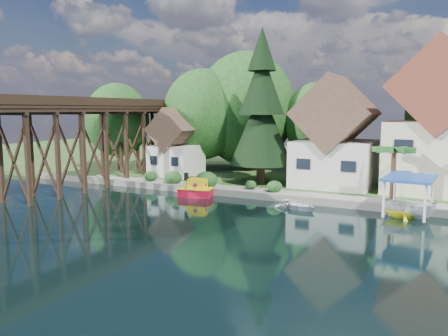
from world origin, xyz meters
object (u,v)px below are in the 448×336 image
(trestle_bridge, at_px, (85,137))
(house_left, at_px, (336,139))
(boat_yellow, at_px, (403,209))
(conifer, at_px, (261,109))
(boat_canopy, at_px, (409,200))
(shed, at_px, (176,147))
(palm_tree, at_px, (394,151))
(boat_white_a, at_px, (297,203))
(tugboat, at_px, (196,190))
(house_center, at_px, (436,128))

(trestle_bridge, relative_size, house_left, 4.01)
(trestle_bridge, xyz_separation_m, boat_yellow, (30.22, 1.21, -4.68))
(house_left, bearing_deg, conifer, -163.07)
(trestle_bridge, distance_m, boat_canopy, 30.88)
(shed, height_order, boat_yellow, shed)
(palm_tree, height_order, boat_white_a, palm_tree)
(tugboat, distance_m, boat_yellow, 17.97)
(trestle_bridge, distance_m, house_left, 25.42)
(trestle_bridge, height_order, shed, trestle_bridge)
(conifer, distance_m, boat_yellow, 17.84)
(conifer, bearing_deg, shed, 176.41)
(boat_white_a, bearing_deg, shed, 92.37)
(boat_white_a, bearing_deg, trestle_bridge, 120.84)
(house_center, xyz_separation_m, boat_white_a, (-9.83, -10.38, -6.02))
(shed, bearing_deg, house_center, 4.24)
(trestle_bridge, relative_size, boat_yellow, 17.32)
(palm_tree, xyz_separation_m, tugboat, (-16.85, -3.43, -4.01))
(house_left, bearing_deg, palm_tree, -44.73)
(house_left, bearing_deg, house_center, 3.18)
(house_left, bearing_deg, boat_white_a, -94.83)
(boat_white_a, bearing_deg, house_left, 23.55)
(house_center, bearing_deg, boat_white_a, -133.46)
(trestle_bridge, height_order, house_center, house_center)
(trestle_bridge, xyz_separation_m, conifer, (15.84, 8.65, 2.80))
(tugboat, height_order, boat_white_a, tugboat)
(shed, bearing_deg, boat_yellow, -17.84)
(trestle_bridge, xyz_separation_m, boat_white_a, (22.17, 0.95, -4.95))
(house_center, bearing_deg, palm_tree, -113.83)
(shed, xyz_separation_m, boat_white_a, (17.17, -8.38, -3.43))
(boat_white_a, bearing_deg, house_center, -15.08)
(conifer, bearing_deg, boat_canopy, -25.86)
(shed, xyz_separation_m, palm_tree, (24.11, -4.55, 0.86))
(conifer, relative_size, boat_canopy, 3.08)
(trestle_bridge, height_order, palm_tree, trestle_bridge)
(tugboat, bearing_deg, shed, 132.27)
(boat_white_a, xyz_separation_m, boat_canopy, (8.41, 0.55, 0.96))
(house_center, distance_m, tugboat, 22.86)
(palm_tree, distance_m, tugboat, 17.66)
(tugboat, relative_size, boat_canopy, 0.66)
(house_left, distance_m, boat_yellow, 12.83)
(trestle_bridge, distance_m, conifer, 18.26)
(palm_tree, xyz_separation_m, boat_canopy, (1.47, -3.28, -3.33))
(palm_tree, height_order, boat_canopy, palm_tree)
(house_center, relative_size, boat_yellow, 5.44)
(palm_tree, relative_size, boat_white_a, 1.26)
(boat_yellow, bearing_deg, tugboat, 80.19)
(house_center, bearing_deg, tugboat, -153.18)
(shed, distance_m, boat_white_a, 19.41)
(tugboat, xyz_separation_m, boat_white_a, (9.91, -0.40, -0.28))
(trestle_bridge, bearing_deg, conifer, 28.64)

